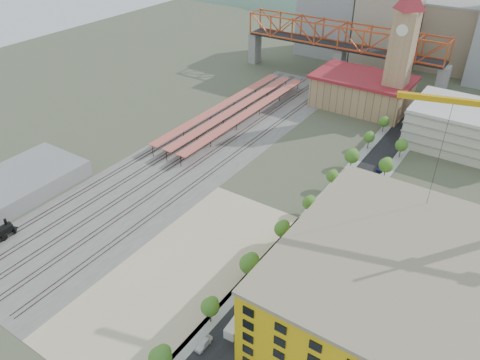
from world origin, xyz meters
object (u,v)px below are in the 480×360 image
Objects in this scene: site_trailer_a at (239,321)px; site_trailer_c at (290,260)px; clock_tower at (403,43)px; car_0 at (203,344)px; site_trailer_b at (278,275)px; construction_building at (398,293)px; site_trailer_d at (319,226)px.

site_trailer_a is 0.94× the size of site_trailer_c.
clock_tower is 5.84× the size of site_trailer_a.
site_trailer_a is 1.99× the size of car_0.
site_trailer_b is at bearing -82.88° from site_trailer_c.
clock_tower is 5.48× the size of site_trailer_c.
site_trailer_a is at bearing -105.84° from site_trailer_b.
car_0 is (-29.00, -25.72, -8.65)m from construction_building.
construction_building is 27.28m from site_trailer_b.
site_trailer_b is 21.74m from site_trailer_d.
site_trailer_a is at bearing -82.88° from site_trailer_c.
clock_tower is 120.85m from site_trailer_a.
construction_building reaches higher than site_trailer_a.
site_trailer_a reaches higher than car_0.
clock_tower reaches higher than car_0.
site_trailer_c is at bearing 85.68° from site_trailer_a.
clock_tower is at bearing 78.68° from site_trailer_b.
site_trailer_c is at bearing 84.39° from car_0.
site_trailer_a is at bearing 70.21° from car_0.
site_trailer_a is (8.00, -117.41, -27.48)m from clock_tower.
clock_tower reaches higher than site_trailer_b.
construction_building is at bearing -71.22° from clock_tower.
construction_building is 34.08m from site_trailer_d.
site_trailer_b is 1.06× the size of site_trailer_d.
site_trailer_a is 1.02× the size of site_trailer_d.
car_0 is at bearing -87.72° from clock_tower.
site_trailer_b is at bearing 85.68° from site_trailer_a.
site_trailer_c is at bearing -95.54° from site_trailer_d.
site_trailer_a is at bearing -146.19° from construction_building.
site_trailer_a is 0.96× the size of site_trailer_b.
car_0 is (-3.00, -46.17, -0.43)m from site_trailer_d.
site_trailer_c is 30.34m from car_0.
clock_tower is at bearing 90.21° from site_trailer_d.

